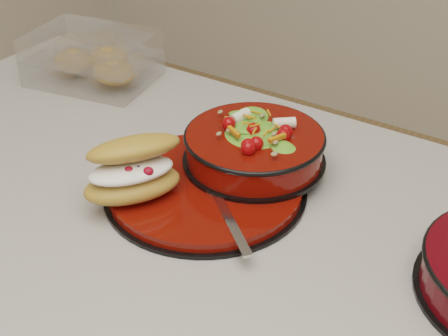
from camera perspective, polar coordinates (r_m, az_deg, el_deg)
The scene contains 5 objects.
dinner_plate at distance 0.92m, azimuth -1.71°, elevation -1.78°, with size 0.30×0.30×0.02m.
salad_bowl at distance 0.94m, azimuth 2.81°, elevation 2.35°, with size 0.22×0.22×0.09m.
croissant at distance 0.87m, azimuth -8.21°, elevation -0.19°, with size 0.14×0.17×0.08m.
fork at distance 0.85m, azimuth 0.07°, elevation -3.97°, with size 0.15×0.13×0.00m.
pastry_box at distance 1.27m, azimuth -11.84°, elevation 9.75°, with size 0.26×0.21×0.09m.
Camera 1 is at (0.46, -0.57, 1.44)m, focal length 50.00 mm.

